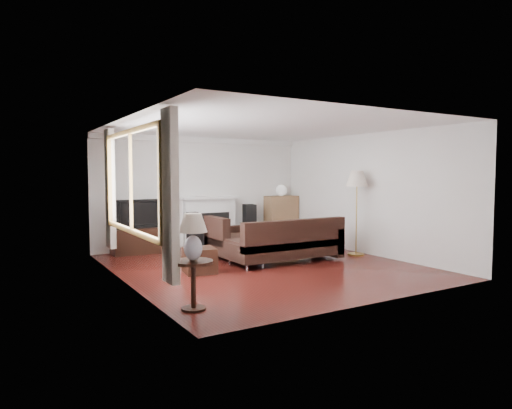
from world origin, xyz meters
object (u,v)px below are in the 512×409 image
tv_stand (138,241)px  sectional_sofa (285,242)px  bookshelf (281,218)px  floor_lamp (356,213)px  side_table (193,285)px  coffee_table (248,241)px

tv_stand → sectional_sofa: sectional_sofa is taller
tv_stand → bookshelf: size_ratio=0.97×
floor_lamp → side_table: floor_lamp is taller
bookshelf → coffee_table: bearing=-146.3°
tv_stand → side_table: (-0.57, -4.29, 0.03)m
tv_stand → sectional_sofa: (2.12, -2.34, 0.12)m
sectional_sofa → side_table: bearing=-144.1°
side_table → floor_lamp: bearing=22.5°
tv_stand → coffee_table: size_ratio=0.95×
coffee_table → side_table: side_table is taller
tv_stand → floor_lamp: 4.57m
bookshelf → sectional_sofa: size_ratio=0.46×
coffee_table → floor_lamp: size_ratio=0.66×
sectional_sofa → coffee_table: 1.37m
sectional_sofa → floor_lamp: 1.74m
sectional_sofa → bookshelf: bearing=57.6°
tv_stand → coffee_table: tv_stand is taller
bookshelf → floor_lamp: floor_lamp is taller
floor_lamp → side_table: 4.75m
side_table → tv_stand: bearing=82.4°
sectional_sofa → side_table: 3.32m
tv_stand → floor_lamp: bearing=-33.3°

